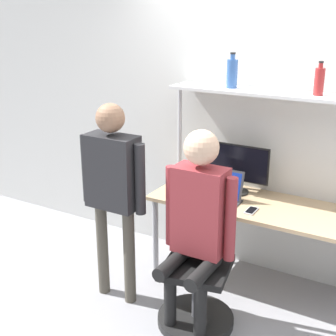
# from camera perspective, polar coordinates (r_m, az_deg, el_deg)

# --- Properties ---
(ground_plane) EXTENTS (12.00, 12.00, 0.00)m
(ground_plane) POSITION_cam_1_polar(r_m,az_deg,el_deg) (3.85, 8.25, -16.22)
(ground_plane) COLOR gray
(wall_back) EXTENTS (8.00, 0.06, 2.70)m
(wall_back) POSITION_cam_1_polar(r_m,az_deg,el_deg) (3.90, 13.03, 5.81)
(wall_back) COLOR silver
(wall_back) RESTS_ON ground_plane
(desk) EXTENTS (1.69, 0.64, 0.74)m
(desk) POSITION_cam_1_polar(r_m,az_deg,el_deg) (3.80, 10.66, -5.40)
(desk) COLOR tan
(desk) RESTS_ON ground_plane
(shelf_unit) EXTENTS (1.60, 0.31, 1.61)m
(shelf_unit) POSITION_cam_1_polar(r_m,az_deg,el_deg) (3.71, 12.15, 5.94)
(shelf_unit) COLOR silver
(shelf_unit) RESTS_ON ground_plane
(monitor) EXTENTS (0.54, 0.21, 0.41)m
(monitor) POSITION_cam_1_polar(r_m,az_deg,el_deg) (3.90, 8.45, 0.20)
(monitor) COLOR black
(monitor) RESTS_ON desk
(laptop) EXTENTS (0.30, 0.25, 0.25)m
(laptop) POSITION_cam_1_polar(r_m,az_deg,el_deg) (3.75, 6.68, -3.04)
(laptop) COLOR #333338
(laptop) RESTS_ON desk
(cell_phone) EXTENTS (0.07, 0.15, 0.01)m
(cell_phone) POSITION_cam_1_polar(r_m,az_deg,el_deg) (3.62, 10.12, -5.14)
(cell_phone) COLOR silver
(cell_phone) RESTS_ON desk
(office_chair) EXTENTS (0.56, 0.56, 0.94)m
(office_chair) POSITION_cam_1_polar(r_m,az_deg,el_deg) (3.51, 3.64, -14.08)
(office_chair) COLOR black
(office_chair) RESTS_ON ground_plane
(person_seated) EXTENTS (0.53, 0.48, 1.46)m
(person_seated) POSITION_cam_1_polar(r_m,az_deg,el_deg) (3.20, 3.62, -5.80)
(person_seated) COLOR black
(person_seated) RESTS_ON ground_plane
(person_standing) EXTENTS (0.56, 0.21, 1.57)m
(person_standing) POSITION_cam_1_polar(r_m,az_deg,el_deg) (3.48, -6.75, -1.47)
(person_standing) COLOR #4C473D
(person_standing) RESTS_ON ground_plane
(bottle_red) EXTENTS (0.07, 0.07, 0.24)m
(bottle_red) POSITION_cam_1_polar(r_m,az_deg,el_deg) (3.57, 17.96, 10.06)
(bottle_red) COLOR maroon
(bottle_red) RESTS_ON shelf_unit
(bottle_blue) EXTENTS (0.08, 0.08, 0.27)m
(bottle_blue) POSITION_cam_1_polar(r_m,az_deg,el_deg) (3.76, 7.82, 11.41)
(bottle_blue) COLOR #335999
(bottle_blue) RESTS_ON shelf_unit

